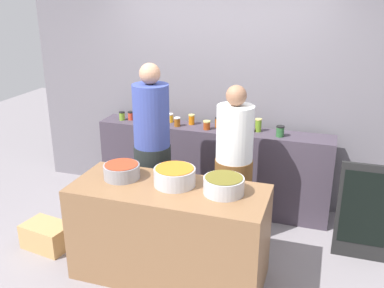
# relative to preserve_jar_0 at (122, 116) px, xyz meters

# --- Properties ---
(ground) EXTENTS (12.00, 12.00, 0.00)m
(ground) POSITION_rel_preserve_jar_0_xyz_m (1.12, -1.07, -1.04)
(ground) COLOR gray
(storefront_wall) EXTENTS (4.80, 0.12, 3.00)m
(storefront_wall) POSITION_rel_preserve_jar_0_xyz_m (1.12, 0.38, 0.46)
(storefront_wall) COLOR slate
(storefront_wall) RESTS_ON ground
(display_shelf) EXTENTS (2.70, 0.36, 0.98)m
(display_shelf) POSITION_rel_preserve_jar_0_xyz_m (1.12, 0.03, -0.54)
(display_shelf) COLOR #3F3642
(display_shelf) RESTS_ON ground
(prep_table) EXTENTS (1.70, 0.70, 0.87)m
(prep_table) POSITION_rel_preserve_jar_0_xyz_m (1.12, -1.37, -0.60)
(prep_table) COLOR brown
(prep_table) RESTS_ON ground
(preserve_jar_0) EXTENTS (0.07, 0.07, 0.10)m
(preserve_jar_0) POSITION_rel_preserve_jar_0_xyz_m (0.00, 0.00, 0.00)
(preserve_jar_0) COLOR olive
(preserve_jar_0) RESTS_ON display_shelf
(preserve_jar_1) EXTENTS (0.07, 0.07, 0.10)m
(preserve_jar_1) POSITION_rel_preserve_jar_0_xyz_m (0.10, 0.04, -0.00)
(preserve_jar_1) COLOR #BE3925
(preserve_jar_1) RESTS_ON display_shelf
(preserve_jar_2) EXTENTS (0.08, 0.08, 0.11)m
(preserve_jar_2) POSITION_rel_preserve_jar_0_xyz_m (0.21, 0.02, 0.00)
(preserve_jar_2) COLOR #364B36
(preserve_jar_2) RESTS_ON display_shelf
(preserve_jar_3) EXTENTS (0.09, 0.09, 0.11)m
(preserve_jar_3) POSITION_rel_preserve_jar_0_xyz_m (0.42, 0.06, 0.00)
(preserve_jar_3) COLOR gold
(preserve_jar_3) RESTS_ON display_shelf
(preserve_jar_4) EXTENTS (0.08, 0.08, 0.10)m
(preserve_jar_4) POSITION_rel_preserve_jar_0_xyz_m (0.58, 0.10, 0.00)
(preserve_jar_4) COLOR gold
(preserve_jar_4) RESTS_ON display_shelf
(preserve_jar_5) EXTENTS (0.07, 0.07, 0.11)m
(preserve_jar_5) POSITION_rel_preserve_jar_0_xyz_m (0.71, -0.03, 0.00)
(preserve_jar_5) COLOR brown
(preserve_jar_5) RESTS_ON display_shelf
(preserve_jar_6) EXTENTS (0.07, 0.07, 0.12)m
(preserve_jar_6) POSITION_rel_preserve_jar_0_xyz_m (0.85, 0.09, 0.01)
(preserve_jar_6) COLOR #CD670E
(preserve_jar_6) RESTS_ON display_shelf
(preserve_jar_7) EXTENTS (0.08, 0.08, 0.10)m
(preserve_jar_7) POSITION_rel_preserve_jar_0_xyz_m (1.07, -0.04, -0.00)
(preserve_jar_7) COLOR #933914
(preserve_jar_7) RESTS_ON display_shelf
(preserve_jar_8) EXTENTS (0.07, 0.07, 0.12)m
(preserve_jar_8) POSITION_rel_preserve_jar_0_xyz_m (1.17, 0.08, 0.01)
(preserve_jar_8) COLOR #984512
(preserve_jar_8) RESTS_ON display_shelf
(preserve_jar_9) EXTENTS (0.08, 0.08, 0.12)m
(preserve_jar_9) POSITION_rel_preserve_jar_0_xyz_m (1.28, 0.03, 0.01)
(preserve_jar_9) COLOR olive
(preserve_jar_9) RESTS_ON display_shelf
(preserve_jar_10) EXTENTS (0.08, 0.08, 0.14)m
(preserve_jar_10) POSITION_rel_preserve_jar_0_xyz_m (1.41, 0.06, 0.02)
(preserve_jar_10) COLOR #C9770B
(preserve_jar_10) RESTS_ON display_shelf
(preserve_jar_11) EXTENTS (0.08, 0.08, 0.15)m
(preserve_jar_11) POSITION_rel_preserve_jar_0_xyz_m (1.51, -0.02, 0.02)
(preserve_jar_11) COLOR #A62B24
(preserve_jar_11) RESTS_ON display_shelf
(preserve_jar_12) EXTENTS (0.07, 0.07, 0.15)m
(preserve_jar_12) POSITION_rel_preserve_jar_0_xyz_m (1.63, 0.07, 0.02)
(preserve_jar_12) COLOR olive
(preserve_jar_12) RESTS_ON display_shelf
(preserve_jar_13) EXTENTS (0.09, 0.09, 0.12)m
(preserve_jar_13) POSITION_rel_preserve_jar_0_xyz_m (1.88, -0.03, 0.01)
(preserve_jar_13) COLOR #2A5D2F
(preserve_jar_13) RESTS_ON display_shelf
(cooking_pot_left) EXTENTS (0.32, 0.32, 0.13)m
(cooking_pot_left) POSITION_rel_preserve_jar_0_xyz_m (0.65, -1.30, -0.10)
(cooking_pot_left) COLOR gray
(cooking_pot_left) RESTS_ON prep_table
(cooking_pot_center) EXTENTS (0.36, 0.36, 0.16)m
(cooking_pot_center) POSITION_rel_preserve_jar_0_xyz_m (1.15, -1.29, -0.08)
(cooking_pot_center) COLOR #B7B7BC
(cooking_pot_center) RESTS_ON prep_table
(cooking_pot_right) EXTENTS (0.34, 0.34, 0.14)m
(cooking_pot_right) POSITION_rel_preserve_jar_0_xyz_m (1.59, -1.32, -0.09)
(cooking_pot_right) COLOR #B7B7BC
(cooking_pot_right) RESTS_ON prep_table
(cook_with_tongs) EXTENTS (0.37, 0.37, 1.83)m
(cook_with_tongs) POSITION_rel_preserve_jar_0_xyz_m (0.72, -0.78, -0.20)
(cook_with_tongs) COLOR black
(cook_with_tongs) RESTS_ON ground
(cook_in_cap) EXTENTS (0.38, 0.38, 1.64)m
(cook_in_cap) POSITION_rel_preserve_jar_0_xyz_m (1.52, -0.61, -0.30)
(cook_in_cap) COLOR brown
(cook_in_cap) RESTS_ON ground
(bread_crate) EXTENTS (0.51, 0.38, 0.25)m
(bread_crate) POSITION_rel_preserve_jar_0_xyz_m (-0.22, -1.34, -0.91)
(bread_crate) COLOR tan
(bread_crate) RESTS_ON ground
(chalkboard_sign) EXTENTS (0.50, 0.05, 0.98)m
(chalkboard_sign) POSITION_rel_preserve_jar_0_xyz_m (2.77, -0.56, -0.54)
(chalkboard_sign) COLOR black
(chalkboard_sign) RESTS_ON ground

